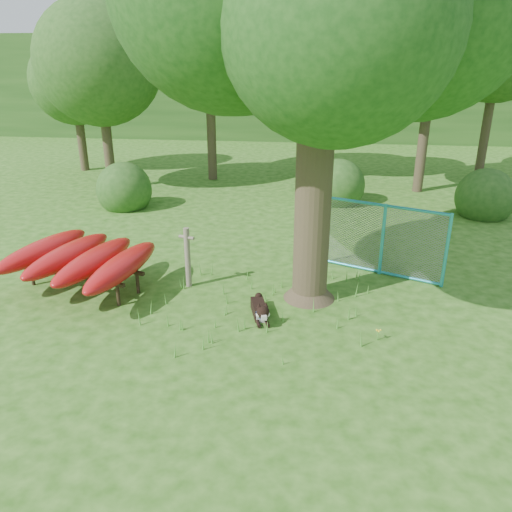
# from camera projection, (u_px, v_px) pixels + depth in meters

# --- Properties ---
(ground) EXTENTS (80.00, 80.00, 0.00)m
(ground) POSITION_uv_depth(u_px,v_px,m) (237.00, 330.00, 9.11)
(ground) COLOR #235310
(ground) RESTS_ON ground
(wooden_post) EXTENTS (0.36, 0.18, 1.33)m
(wooden_post) POSITION_uv_depth(u_px,v_px,m) (188.00, 256.00, 10.63)
(wooden_post) COLOR #6C6151
(wooden_post) RESTS_ON ground
(kayak_rack) EXTENTS (3.17, 3.42, 0.94)m
(kayak_rack) POSITION_uv_depth(u_px,v_px,m) (81.00, 258.00, 10.49)
(kayak_rack) COLOR black
(kayak_rack) RESTS_ON ground
(husky_dog) EXTENTS (0.47, 1.05, 0.47)m
(husky_dog) POSITION_uv_depth(u_px,v_px,m) (260.00, 310.00, 9.48)
(husky_dog) COLOR black
(husky_dog) RESTS_ON ground
(fence_section) EXTENTS (2.64, 1.18, 2.77)m
(fence_section) POSITION_uv_depth(u_px,v_px,m) (382.00, 240.00, 11.20)
(fence_section) COLOR #2AA7C6
(fence_section) RESTS_ON ground
(wildflower_clump) EXTENTS (0.10, 0.10, 0.22)m
(wildflower_clump) POSITION_uv_depth(u_px,v_px,m) (378.00, 331.00, 8.73)
(wildflower_clump) COLOR #4F9A32
(wildflower_clump) RESTS_ON ground
(bg_tree_a) EXTENTS (4.40, 4.40, 6.70)m
(bg_tree_a) POSITION_uv_depth(u_px,v_px,m) (99.00, 63.00, 17.45)
(bg_tree_a) COLOR #382E1E
(bg_tree_a) RESTS_ON ground
(bg_tree_b) EXTENTS (5.20, 5.20, 8.22)m
(bg_tree_b) POSITION_uv_depth(u_px,v_px,m) (208.00, 30.00, 18.46)
(bg_tree_b) COLOR #382E1E
(bg_tree_b) RESTS_ON ground
(bg_tree_c) EXTENTS (4.00, 4.00, 6.12)m
(bg_tree_c) POSITION_uv_depth(u_px,v_px,m) (328.00, 73.00, 19.39)
(bg_tree_c) COLOR #382E1E
(bg_tree_c) RESTS_ON ground
(bg_tree_d) EXTENTS (4.80, 4.80, 7.50)m
(bg_tree_d) POSITION_uv_depth(u_px,v_px,m) (435.00, 44.00, 16.77)
(bg_tree_d) COLOR #382E1E
(bg_tree_d) RESTS_ON ground
(bg_tree_e) EXTENTS (4.60, 4.60, 7.55)m
(bg_tree_e) POSITION_uv_depth(u_px,v_px,m) (500.00, 41.00, 19.12)
(bg_tree_e) COLOR #382E1E
(bg_tree_e) RESTS_ON ground
(bg_tree_f) EXTENTS (3.60, 3.60, 5.55)m
(bg_tree_f) POSITION_uv_depth(u_px,v_px,m) (74.00, 81.00, 20.79)
(bg_tree_f) COLOR #382E1E
(bg_tree_f) RESTS_ON ground
(shrub_left) EXTENTS (1.80, 1.80, 1.80)m
(shrub_left) POSITION_uv_depth(u_px,v_px,m) (126.00, 207.00, 16.62)
(shrub_left) COLOR #224C18
(shrub_left) RESTS_ON ground
(shrub_right) EXTENTS (1.80, 1.80, 1.80)m
(shrub_right) POSITION_uv_depth(u_px,v_px,m) (482.00, 216.00, 15.70)
(shrub_right) COLOR #224C18
(shrub_right) RESTS_ON ground
(shrub_mid) EXTENTS (1.80, 1.80, 1.80)m
(shrub_mid) POSITION_uv_depth(u_px,v_px,m) (337.00, 203.00, 17.16)
(shrub_mid) COLOR #224C18
(shrub_mid) RESTS_ON ground
(wooded_hillside) EXTENTS (80.00, 12.00, 6.00)m
(wooded_hillside) POSITION_uv_depth(u_px,v_px,m) (304.00, 84.00, 33.80)
(wooded_hillside) COLOR #224C18
(wooded_hillside) RESTS_ON ground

